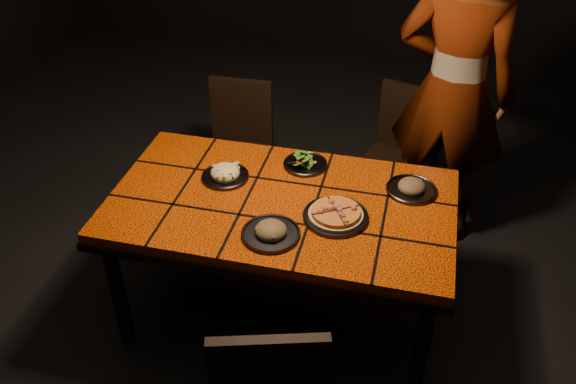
% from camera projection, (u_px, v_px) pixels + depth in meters
% --- Properties ---
extents(room_shell, '(6.04, 7.04, 3.08)m').
position_uv_depth(room_shell, '(280.00, 48.00, 2.39)').
color(room_shell, black).
rests_on(room_shell, ground).
extents(dining_table, '(1.62, 0.92, 0.75)m').
position_uv_depth(dining_table, '(281.00, 214.00, 2.88)').
color(dining_table, '#D64806').
rests_on(dining_table, ground).
extents(chair_far_left, '(0.40, 0.40, 0.86)m').
position_uv_depth(chair_far_left, '(239.00, 140.00, 3.77)').
color(chair_far_left, black).
rests_on(chair_far_left, ground).
extents(chair_far_right, '(0.49, 0.49, 0.86)m').
position_uv_depth(chair_far_right, '(401.00, 148.00, 3.70)').
color(chair_far_right, black).
rests_on(chair_far_right, ground).
extents(diner, '(0.76, 0.59, 1.86)m').
position_uv_depth(diner, '(453.00, 92.00, 3.34)').
color(diner, brown).
rests_on(diner, ground).
extents(plate_pizza, '(0.34, 0.34, 0.04)m').
position_uv_depth(plate_pizza, '(336.00, 215.00, 2.72)').
color(plate_pizza, '#37373C').
rests_on(plate_pizza, dining_table).
extents(plate_pasta, '(0.23, 0.23, 0.08)m').
position_uv_depth(plate_pasta, '(225.00, 174.00, 2.97)').
color(plate_pasta, '#37373C').
rests_on(plate_pasta, dining_table).
extents(plate_salad, '(0.22, 0.22, 0.07)m').
position_uv_depth(plate_salad, '(305.00, 161.00, 3.06)').
color(plate_salad, '#37373C').
rests_on(plate_salad, dining_table).
extents(plate_mushroom_a, '(0.26, 0.26, 0.08)m').
position_uv_depth(plate_mushroom_a, '(271.00, 231.00, 2.62)').
color(plate_mushroom_a, '#37373C').
rests_on(plate_mushroom_a, dining_table).
extents(plate_mushroom_b, '(0.24, 0.24, 0.08)m').
position_uv_depth(plate_mushroom_b, '(412.00, 187.00, 2.88)').
color(plate_mushroom_b, '#37373C').
rests_on(plate_mushroom_b, dining_table).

